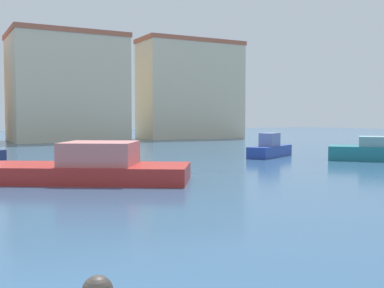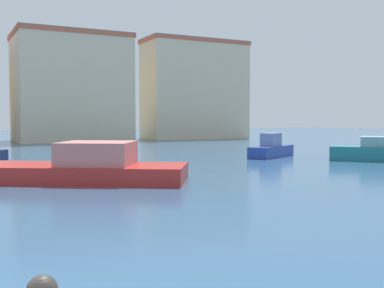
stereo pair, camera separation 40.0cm
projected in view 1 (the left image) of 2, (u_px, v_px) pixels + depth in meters
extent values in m
plane|color=#2D5175|center=(206.00, 159.00, 28.78)|extent=(160.00, 160.00, 0.00)
cube|color=#6B9CA2|center=(381.00, 141.00, 27.56)|extent=(3.01, 3.04, 0.57)
cube|color=#B22823|center=(76.00, 173.00, 18.46)|extent=(9.04, 7.20, 0.66)
cube|color=#C4716E|center=(100.00, 153.00, 18.35)|extent=(3.63, 3.58, 0.89)
cube|color=#233D93|center=(270.00, 151.00, 30.23)|extent=(4.43, 3.26, 0.70)
cube|color=#6E7DB1|center=(270.00, 139.00, 30.12)|extent=(1.67, 1.48, 0.83)
cube|color=beige|center=(67.00, 90.00, 51.64)|extent=(11.68, 8.76, 11.07)
cube|color=#B25B42|center=(66.00, 37.00, 51.33)|extent=(11.92, 8.93, 0.50)
cube|color=beige|center=(191.00, 92.00, 58.44)|extent=(12.53, 5.52, 11.51)
cube|color=#B25B42|center=(191.00, 43.00, 58.12)|extent=(12.78, 5.63, 0.50)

